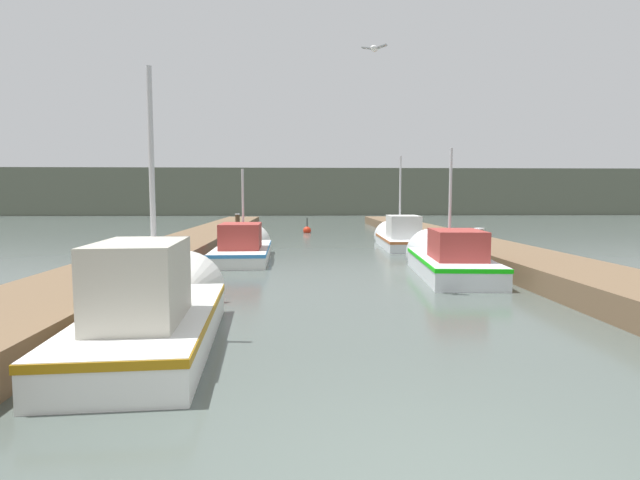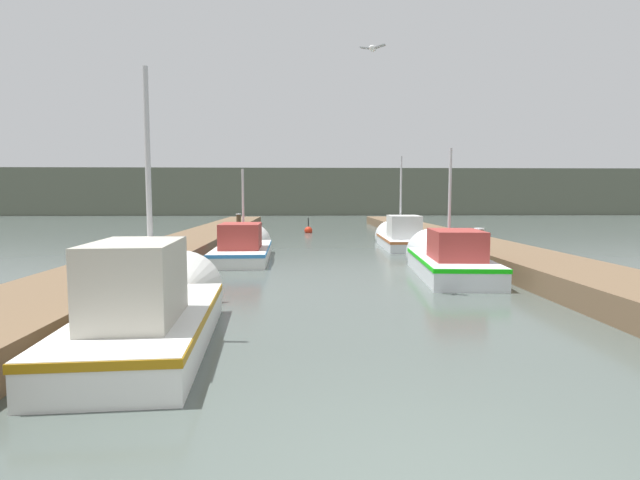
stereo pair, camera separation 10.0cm
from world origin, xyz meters
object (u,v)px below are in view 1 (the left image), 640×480
at_px(mooring_piling_0, 479,248).
at_px(seagull_lead, 374,48).
at_px(fishing_boat_0, 159,308).
at_px(fishing_boat_1, 447,259).
at_px(fishing_boat_2, 245,247).
at_px(fishing_boat_3, 398,237).
at_px(mooring_piling_1, 238,225).
at_px(channel_buoy, 307,230).

xyz_separation_m(mooring_piling_0, seagull_lead, (-3.81, -3.90, 4.68)).
distance_m(fishing_boat_0, fishing_boat_1, 8.76).
relative_size(fishing_boat_0, fishing_boat_2, 0.88).
relative_size(fishing_boat_3, mooring_piling_1, 4.59).
height_order(fishing_boat_2, mooring_piling_0, fishing_boat_2).
xyz_separation_m(fishing_boat_1, mooring_piling_0, (1.28, 1.05, 0.19)).
xyz_separation_m(fishing_boat_1, channel_buoy, (-3.66, 15.47, -0.27)).
height_order(fishing_boat_2, fishing_boat_3, fishing_boat_3).
relative_size(fishing_boat_3, seagull_lead, 10.21).
xyz_separation_m(mooring_piling_0, channel_buoy, (-4.94, 14.42, -0.47)).
distance_m(fishing_boat_2, channel_buoy, 11.77).
bearing_deg(mooring_piling_0, fishing_boat_1, -140.84).
distance_m(fishing_boat_2, seagull_lead, 9.10).
bearing_deg(fishing_boat_2, fishing_boat_3, 28.53).
xyz_separation_m(fishing_boat_2, seagull_lead, (3.53, -6.80, 4.91)).
bearing_deg(mooring_piling_1, channel_buoy, 36.13).
bearing_deg(mooring_piling_0, fishing_boat_0, -136.58).
xyz_separation_m(fishing_boat_0, mooring_piling_1, (-1.10, 18.86, 0.16)).
distance_m(mooring_piling_0, mooring_piling_1, 14.56).
bearing_deg(fishing_boat_0, seagull_lead, 37.06).
height_order(fishing_boat_3, mooring_piling_0, fishing_boat_3).
bearing_deg(channel_buoy, fishing_boat_2, -101.77).
bearing_deg(fishing_boat_2, mooring_piling_1, 97.12).
distance_m(mooring_piling_1, seagull_lead, 17.00).
relative_size(fishing_boat_2, channel_buoy, 6.20).
distance_m(fishing_boat_0, fishing_boat_2, 10.05).
bearing_deg(seagull_lead, fishing_boat_0, 65.77).
bearing_deg(fishing_boat_0, mooring_piling_0, 39.58).
xyz_separation_m(fishing_boat_3, channel_buoy, (-3.79, 7.96, -0.27)).
distance_m(fishing_boat_1, fishing_boat_2, 7.23).
height_order(mooring_piling_0, mooring_piling_1, mooring_piling_1).
relative_size(fishing_boat_0, fishing_boat_1, 0.95).
bearing_deg(mooring_piling_0, fishing_boat_2, 158.45).
bearing_deg(mooring_piling_0, mooring_piling_1, 126.48).
relative_size(mooring_piling_1, channel_buoy, 1.26).
bearing_deg(seagull_lead, fishing_boat_1, -106.57).
height_order(fishing_boat_0, fishing_boat_3, fishing_boat_0).
distance_m(mooring_piling_0, seagull_lead, 7.18).
bearing_deg(channel_buoy, fishing_boat_3, -64.57).
height_order(fishing_boat_1, fishing_boat_3, fishing_boat_3).
distance_m(fishing_boat_3, channel_buoy, 8.82).
relative_size(fishing_boat_0, fishing_boat_3, 0.94).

